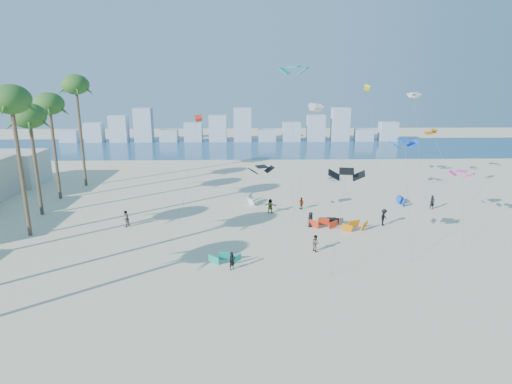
{
  "coord_description": "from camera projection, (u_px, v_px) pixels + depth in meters",
  "views": [
    {
      "loc": [
        1.84,
        -26.38,
        16.0
      ],
      "look_at": [
        3.0,
        16.0,
        4.5
      ],
      "focal_mm": 30.02,
      "sensor_mm": 36.0,
      "label": 1
    }
  ],
  "objects": [
    {
      "name": "kitesurfers_far",
      "position": [
        296.0,
        212.0,
        49.16
      ],
      "size": [
        37.2,
        7.45,
        1.88
      ],
      "color": "black",
      "rests_on": "ground"
    },
    {
      "name": "kitesurfer_mid",
      "position": [
        315.0,
        243.0,
        40.28
      ],
      "size": [
        0.92,
        0.98,
        1.61
      ],
      "primitive_type": "imported",
      "rotation": [
        0.0,
        0.0,
        2.09
      ],
      "color": "gray",
      "rests_on": "ground"
    },
    {
      "name": "ground",
      "position": [
        219.0,
        315.0,
        29.59
      ],
      "size": [
        220.0,
        220.0,
        0.0
      ],
      "primitive_type": "plane",
      "color": "beige",
      "rests_on": "ground"
    },
    {
      "name": "distant_skyline",
      "position": [
        232.0,
        129.0,
        107.86
      ],
      "size": [
        85.0,
        3.0,
        8.4
      ],
      "color": "#9EADBF",
      "rests_on": "ground"
    },
    {
      "name": "flying_kites",
      "position": [
        334.0,
        116.0,
        47.9
      ],
      "size": [
        34.36,
        28.88,
        17.77
      ],
      "color": "black",
      "rests_on": "ground"
    },
    {
      "name": "ocean",
      "position": [
        236.0,
        148.0,
        99.05
      ],
      "size": [
        220.0,
        220.0,
        0.0
      ],
      "primitive_type": "plane",
      "color": "navy",
      "rests_on": "ground"
    },
    {
      "name": "kitesurfer_near",
      "position": [
        232.0,
        261.0,
        36.41
      ],
      "size": [
        0.7,
        0.67,
        1.61
      ],
      "primitive_type": "imported",
      "rotation": [
        0.0,
        0.0,
        0.71
      ],
      "color": "black",
      "rests_on": "ground"
    },
    {
      "name": "grounded_kites",
      "position": [
        317.0,
        219.0,
        48.22
      ],
      "size": [
        23.91,
        20.56,
        1.01
      ],
      "color": "#0C9B81",
      "rests_on": "ground"
    }
  ]
}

